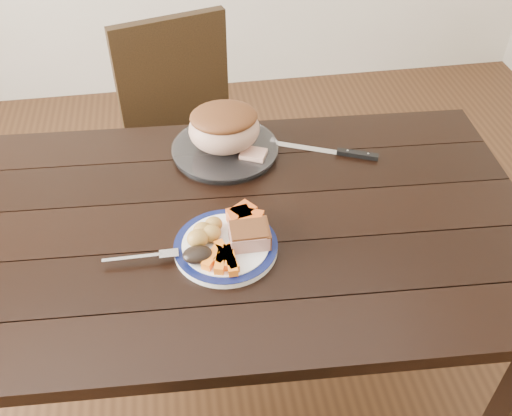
{
  "coord_description": "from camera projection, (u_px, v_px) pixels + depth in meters",
  "views": [
    {
      "loc": [
        -0.08,
        -1.06,
        1.75
      ],
      "look_at": [
        0.08,
        -0.02,
        0.8
      ],
      "focal_mm": 40.0,
      "sensor_mm": 36.0,
      "label": 1
    }
  ],
  "objects": [
    {
      "name": "carrot_batons",
      "position": [
        224.0,
        258.0,
        1.32
      ],
      "size": [
        0.09,
        0.11,
        0.02
      ],
      "color": "orange",
      "rests_on": "dinner_plate"
    },
    {
      "name": "serving_platter",
      "position": [
        225.0,
        150.0,
        1.66
      ],
      "size": [
        0.3,
        0.3,
        0.02
      ],
      "primitive_type": "cylinder",
      "color": "white",
      "rests_on": "dining_table"
    },
    {
      "name": "carving_knife",
      "position": [
        344.0,
        153.0,
        1.66
      ],
      "size": [
        0.3,
        0.15,
        0.01
      ],
      "rotation": [
        0.0,
        0.0,
        -0.41
      ],
      "color": "silver",
      "rests_on": "dining_table"
    },
    {
      "name": "dinner_plate",
      "position": [
        226.0,
        247.0,
        1.37
      ],
      "size": [
        0.25,
        0.25,
        0.02
      ],
      "primitive_type": "cylinder",
      "color": "white",
      "rests_on": "dining_table"
    },
    {
      "name": "cut_slice",
      "position": [
        253.0,
        154.0,
        1.62
      ],
      "size": [
        0.09,
        0.08,
        0.02
      ],
      "primitive_type": "cube",
      "rotation": [
        0.0,
        0.0,
        -0.43
      ],
      "color": "tan",
      "rests_on": "serving_platter"
    },
    {
      "name": "fork",
      "position": [
        147.0,
        257.0,
        1.33
      ],
      "size": [
        0.18,
        0.03,
        0.0
      ],
      "rotation": [
        0.0,
        0.0,
        -0.0
      ],
      "color": "silver",
      "rests_on": "dinner_plate"
    },
    {
      "name": "roast_joint",
      "position": [
        224.0,
        129.0,
        1.61
      ],
      "size": [
        0.2,
        0.18,
        0.13
      ],
      "primitive_type": "ellipsoid",
      "color": "tan",
      "rests_on": "serving_platter"
    },
    {
      "name": "dining_table",
      "position": [
        225.0,
        246.0,
        1.52
      ],
      "size": [
        1.65,
        0.99,
        0.75
      ],
      "rotation": [
        0.0,
        0.0,
        -0.06
      ],
      "color": "black",
      "rests_on": "ground"
    },
    {
      "name": "ground",
      "position": [
        232.0,
        379.0,
        1.96
      ],
      "size": [
        4.0,
        4.0,
        0.0
      ],
      "primitive_type": "plane",
      "color": "#472B16",
      "rests_on": "ground"
    },
    {
      "name": "pumpkin_wedges",
      "position": [
        245.0,
        217.0,
        1.41
      ],
      "size": [
        0.09,
        0.09,
        0.04
      ],
      "color": "#F0581A",
      "rests_on": "dinner_plate"
    },
    {
      "name": "roasted_potatoes",
      "position": [
        205.0,
        232.0,
        1.36
      ],
      "size": [
        0.09,
        0.09,
        0.04
      ],
      "color": "gold",
      "rests_on": "dinner_plate"
    },
    {
      "name": "pork_slice",
      "position": [
        249.0,
        236.0,
        1.35
      ],
      "size": [
        0.09,
        0.07,
        0.04
      ],
      "primitive_type": "cube",
      "rotation": [
        0.0,
        0.0,
        -0.01
      ],
      "color": "tan",
      "rests_on": "dinner_plate"
    },
    {
      "name": "dark_mushroom",
      "position": [
        198.0,
        255.0,
        1.32
      ],
      "size": [
        0.07,
        0.05,
        0.03
      ],
      "primitive_type": "ellipsoid",
      "color": "black",
      "rests_on": "dinner_plate"
    },
    {
      "name": "chair_far",
      "position": [
        187.0,
        134.0,
        2.14
      ],
      "size": [
        0.52,
        0.53,
        0.93
      ],
      "rotation": [
        0.0,
        0.0,
        3.42
      ],
      "color": "black",
      "rests_on": "ground"
    },
    {
      "name": "plate_rim",
      "position": [
        226.0,
        245.0,
        1.37
      ],
      "size": [
        0.25,
        0.25,
        0.02
      ],
      "primitive_type": "torus",
      "color": "#0C1340",
      "rests_on": "dinner_plate"
    }
  ]
}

